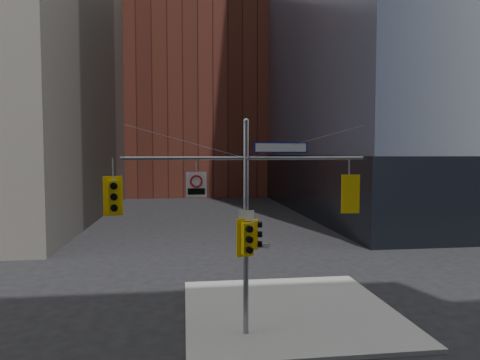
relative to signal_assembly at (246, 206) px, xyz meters
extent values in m
cube|color=gray|center=(2.00, 2.01, -4.34)|extent=(8.00, 8.00, 0.15)
cube|color=black|center=(28.00, 30.01, -1.42)|extent=(36.40, 36.40, 6.00)
cube|color=brown|center=(0.00, 56.01, 9.58)|extent=(26.00, 20.00, 28.00)
cylinder|color=gray|center=(0.00, 0.01, -0.82)|extent=(0.18, 0.18, 7.20)
sphere|color=gray|center=(0.00, 0.01, 2.78)|extent=(0.20, 0.20, 0.20)
cylinder|color=gray|center=(-2.00, 0.01, 1.58)|extent=(4.00, 0.11, 0.11)
cylinder|color=gray|center=(2.00, 0.01, 1.58)|extent=(4.00, 0.11, 0.11)
cylinder|color=gray|center=(0.00, -0.34, 1.58)|extent=(0.10, 0.70, 0.10)
cylinder|color=gray|center=(-2.00, 0.01, 2.13)|extent=(4.00, 0.02, 1.12)
cylinder|color=gray|center=(2.00, 0.01, 2.13)|extent=(4.00, 0.02, 1.12)
cube|color=yellow|center=(-4.23, 0.01, 0.38)|extent=(0.38, 0.31, 1.03)
cube|color=yellow|center=(-4.27, 0.18, 0.38)|extent=(0.60, 0.18, 1.28)
cylinder|color=black|center=(-4.19, -0.18, 0.73)|extent=(0.25, 0.20, 0.22)
cylinder|color=black|center=(-4.20, -0.11, 0.73)|extent=(0.19, 0.06, 0.19)
cylinder|color=black|center=(-4.19, -0.18, 0.38)|extent=(0.25, 0.20, 0.22)
cylinder|color=black|center=(-4.20, -0.11, 0.38)|extent=(0.19, 0.06, 0.19)
cylinder|color=black|center=(-4.19, -0.18, 0.04)|extent=(0.25, 0.20, 0.22)
cylinder|color=black|center=(-4.20, -0.11, 0.04)|extent=(0.19, 0.06, 0.19)
cube|color=yellow|center=(3.53, 0.01, 0.38)|extent=(0.36, 0.26, 1.05)
cube|color=yellow|center=(3.51, -0.17, 0.38)|extent=(0.62, 0.09, 1.30)
cylinder|color=black|center=(3.54, 0.21, 0.73)|extent=(0.23, 0.18, 0.22)
cylinder|color=black|center=(3.54, 0.13, 0.73)|extent=(0.19, 0.03, 0.19)
cylinder|color=black|center=(3.54, 0.21, 0.38)|extent=(0.23, 0.18, 0.22)
cylinder|color=black|center=(3.54, 0.13, 0.38)|extent=(0.19, 0.03, 0.19)
cylinder|color=black|center=(3.54, 0.21, 0.03)|extent=(0.23, 0.18, 0.22)
cylinder|color=black|center=(3.54, 0.13, 0.03)|extent=(0.19, 0.03, 0.19)
cube|color=yellow|center=(0.28, 0.01, -0.93)|extent=(0.29, 0.36, 0.98)
cylinder|color=black|center=(0.46, -0.03, -0.61)|extent=(0.19, 0.23, 0.20)
cylinder|color=black|center=(0.39, -0.02, -0.61)|extent=(0.06, 0.18, 0.18)
cylinder|color=black|center=(0.46, -0.03, -0.93)|extent=(0.19, 0.23, 0.20)
cylinder|color=black|center=(0.39, -0.02, -0.93)|extent=(0.06, 0.18, 0.18)
cylinder|color=black|center=(0.46, -0.03, -1.26)|extent=(0.19, 0.23, 0.20)
cylinder|color=#0CE559|center=(0.39, -0.02, -1.26)|extent=(0.06, 0.18, 0.18)
cube|color=yellow|center=(0.00, -0.27, -1.01)|extent=(0.38, 0.30, 1.02)
cube|color=yellow|center=(-0.04, -0.10, -1.01)|extent=(0.59, 0.18, 1.26)
cylinder|color=black|center=(0.05, -0.46, -0.68)|extent=(0.24, 0.20, 0.21)
cylinder|color=black|center=(0.03, -0.39, -0.68)|extent=(0.18, 0.06, 0.18)
cylinder|color=black|center=(0.05, -0.46, -1.01)|extent=(0.24, 0.20, 0.21)
cylinder|color=black|center=(0.03, -0.39, -1.01)|extent=(0.18, 0.06, 0.18)
cylinder|color=black|center=(0.05, -0.46, -1.35)|extent=(0.24, 0.20, 0.21)
cylinder|color=black|center=(0.03, -0.39, -1.35)|extent=(0.18, 0.06, 0.18)
cube|color=navy|center=(1.16, 0.01, 1.93)|extent=(1.83, 0.14, 0.36)
cube|color=silver|center=(1.16, -0.02, 1.93)|extent=(1.72, 0.10, 0.27)
cube|color=silver|center=(-1.62, -0.01, 0.73)|extent=(0.66, 0.04, 0.82)
torus|color=#B20A0A|center=(-1.62, -0.03, 0.84)|extent=(0.41, 0.06, 0.41)
cube|color=black|center=(-1.62, -0.03, 0.51)|extent=(0.55, 0.01, 0.20)
cube|color=silver|center=(0.00, -0.11, -0.43)|extent=(0.49, 0.07, 0.64)
cube|color=#D88C00|center=(0.00, -0.13, -0.61)|extent=(0.35, 0.04, 0.28)
cube|color=silver|center=(0.45, 0.01, -1.33)|extent=(0.70, 0.11, 0.14)
cube|color=#145926|center=(0.00, 0.46, -1.46)|extent=(0.11, 0.66, 0.13)
camera|label=1|loc=(-2.02, -13.82, 1.71)|focal=32.00mm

